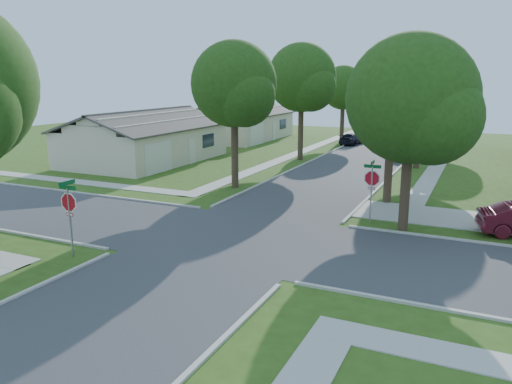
{
  "coord_description": "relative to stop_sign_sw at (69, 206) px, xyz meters",
  "views": [
    {
      "loc": [
        9.34,
        -18.26,
        6.73
      ],
      "look_at": [
        -0.03,
        2.03,
        1.6
      ],
      "focal_mm": 35.0,
      "sensor_mm": 36.0,
      "label": 1
    }
  ],
  "objects": [
    {
      "name": "ground",
      "position": [
        4.7,
        4.7,
        -2.03
      ],
      "size": [
        100.0,
        100.0,
        0.0
      ],
      "primitive_type": "plane",
      "color": "#304914",
      "rests_on": "ground"
    },
    {
      "name": "road_ns",
      "position": [
        4.7,
        4.7,
        -2.03
      ],
      "size": [
        7.0,
        100.0,
        0.02
      ],
      "primitive_type": "cube",
      "color": "#333335",
      "rests_on": "ground"
    },
    {
      "name": "sidewalk_ne",
      "position": [
        10.8,
        30.7,
        -2.01
      ],
      "size": [
        1.2,
        40.0,
        0.04
      ],
      "primitive_type": "cube",
      "color": "#9E9B91",
      "rests_on": "ground"
    },
    {
      "name": "sidewalk_nw",
      "position": [
        -1.4,
        30.7,
        -2.01
      ],
      "size": [
        1.2,
        40.0,
        0.04
      ],
      "primitive_type": "cube",
      "color": "#9E9B91",
      "rests_on": "ground"
    },
    {
      "name": "driveway",
      "position": [
        12.6,
        11.8,
        -2.01
      ],
      "size": [
        8.8,
        3.6,
        0.05
      ],
      "primitive_type": "cube",
      "color": "#9E9B91",
      "rests_on": "ground"
    },
    {
      "name": "stop_sign_sw",
      "position": [
        0.0,
        0.0,
        0.0
      ],
      "size": [
        1.05,
        0.8,
        2.98
      ],
      "color": "gray",
      "rests_on": "ground"
    },
    {
      "name": "stop_sign_ne",
      "position": [
        9.4,
        9.4,
        0.0
      ],
      "size": [
        1.05,
        0.8,
        2.98
      ],
      "color": "gray",
      "rests_on": "ground"
    },
    {
      "name": "tree_e_near",
      "position": [
        9.45,
        13.71,
        3.61
      ],
      "size": [
        4.97,
        4.8,
        8.28
      ],
      "color": "#38281C",
      "rests_on": "ground"
    },
    {
      "name": "tree_e_mid",
      "position": [
        9.46,
        25.71,
        4.22
      ],
      "size": [
        5.59,
        5.4,
        9.21
      ],
      "color": "#38281C",
      "rests_on": "ground"
    },
    {
      "name": "tree_e_far",
      "position": [
        9.45,
        38.71,
        3.95
      ],
      "size": [
        5.17,
        5.0,
        8.72
      ],
      "color": "#38281C",
      "rests_on": "ground"
    },
    {
      "name": "tree_w_near",
      "position": [
        0.06,
        13.71,
        4.08
      ],
      "size": [
        5.38,
        5.2,
        8.97
      ],
      "color": "#38281C",
      "rests_on": "ground"
    },
    {
      "name": "tree_w_mid",
      "position": [
        0.06,
        25.71,
        4.46
      ],
      "size": [
        5.8,
        5.6,
        9.56
      ],
      "color": "#38281C",
      "rests_on": "ground"
    },
    {
      "name": "tree_w_far",
      "position": [
        0.05,
        38.71,
        3.48
      ],
      "size": [
        4.76,
        4.6,
        8.04
      ],
      "color": "#38281C",
      "rests_on": "ground"
    },
    {
      "name": "tree_ne_corner",
      "position": [
        11.06,
        8.91,
        3.56
      ],
      "size": [
        5.8,
        5.6,
        8.66
      ],
      "color": "#38281C",
      "rests_on": "ground"
    },
    {
      "name": "house_nw_near",
      "position": [
        -11.29,
        19.7,
        -0.51
      ],
      "size": [
        8.42,
        13.6,
        4.23
      ],
      "color": "beige",
      "rests_on": "ground"
    },
    {
      "name": "house_nw_far",
      "position": [
        -11.29,
        36.7,
        -0.51
      ],
      "size": [
        8.42,
        13.6,
        4.23
      ],
      "color": "beige",
      "rests_on": "ground"
    },
    {
      "name": "car_curb_east",
      "position": [
        7.9,
        29.33,
        -1.37
      ],
      "size": [
        1.89,
        4.01,
        1.33
      ],
      "primitive_type": "imported",
      "rotation": [
        0.0,
        0.0,
        0.08
      ],
      "color": "black",
      "rests_on": "ground"
    },
    {
      "name": "car_curb_west",
      "position": [
        1.5,
        37.18,
        -1.45
      ],
      "size": [
        2.15,
        4.17,
        1.16
      ],
      "primitive_type": "imported",
      "rotation": [
        0.0,
        0.0,
        3.01
      ],
      "color": "black",
      "rests_on": "ground"
    }
  ]
}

